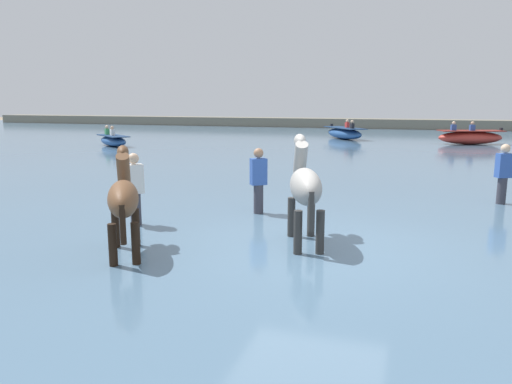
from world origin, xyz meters
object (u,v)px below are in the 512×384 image
person_onlooker_right (135,194)px  person_wading_mid (503,178)px  boat_far_offshore (113,140)px  boat_distant_east (344,133)px  horse_lead_bay (124,201)px  horse_trailing_grey (305,188)px  person_wading_close (258,185)px  boat_mid_channel (470,137)px

person_onlooker_right → person_wading_mid: (6.82, 4.21, 0.00)m
boat_far_offshore → person_wading_mid: bearing=-29.7°
boat_distant_east → horse_lead_bay: bearing=-90.1°
horse_trailing_grey → person_wading_close: 2.29m
boat_distant_east → boat_mid_channel: (6.86, -1.60, 0.02)m
boat_distant_east → person_onlooker_right: 22.05m
boat_distant_east → person_onlooker_right: (-0.82, -22.03, 0.24)m
horse_trailing_grey → person_wading_mid: 5.67m
person_wading_mid → person_wading_close: bearing=-152.2°
horse_trailing_grey → boat_mid_channel: horse_trailing_grey is taller
horse_trailing_grey → person_wading_mid: bearing=51.0°
person_wading_close → boat_mid_channel: bearing=72.9°
horse_lead_bay → horse_trailing_grey: horse_trailing_grey is taller
horse_lead_bay → person_wading_mid: bearing=43.9°
boat_mid_channel → person_wading_close: person_wading_close is taller
boat_mid_channel → boat_far_offshore: 18.71m
boat_far_offshore → person_wading_mid: (16.58, -9.48, 0.30)m
horse_lead_bay → person_wading_close: (1.10, 3.20, -0.24)m
horse_lead_bay → boat_distant_east: 23.63m
horse_lead_bay → boat_far_offshore: bearing=124.7°
horse_lead_bay → horse_trailing_grey: (2.46, 1.39, 0.08)m
boat_distant_east → person_wading_mid: size_ratio=2.31×
horse_lead_bay → person_wading_mid: size_ratio=1.15×
horse_lead_bay → boat_distant_east: (0.03, 23.62, -0.48)m
horse_lead_bay → boat_mid_channel: horse_lead_bay is taller
boat_mid_channel → person_onlooker_right: 21.84m
boat_far_offshore → person_wading_close: (11.66, -12.07, 0.30)m
person_onlooker_right → person_wading_mid: 8.01m
horse_trailing_grey → boat_far_offshore: bearing=133.2°
horse_trailing_grey → person_wading_close: bearing=127.0°
horse_trailing_grey → person_onlooker_right: size_ratio=1.23×
boat_distant_east → boat_far_offshore: boat_distant_east is taller
boat_distant_east → boat_mid_channel: bearing=-13.1°
horse_trailing_grey → horse_lead_bay: bearing=-150.5°
horse_lead_bay → boat_distant_east: bearing=89.9°
person_onlooker_right → person_wading_close: size_ratio=1.00×
boat_distant_east → boat_mid_channel: 7.05m
horse_lead_bay → horse_trailing_grey: bearing=29.5°
person_wading_close → person_onlooker_right: bearing=-139.6°
horse_lead_bay → person_onlooker_right: bearing=116.7°
person_wading_close → boat_far_offshore: bearing=134.0°
boat_mid_channel → boat_far_offshore: boat_mid_channel is taller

